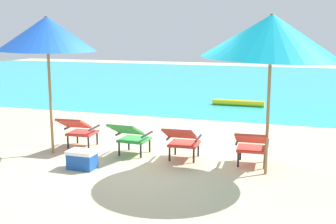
{
  "coord_description": "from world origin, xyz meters",
  "views": [
    {
      "loc": [
        2.58,
        -7.34,
        2.29
      ],
      "look_at": [
        0.0,
        0.48,
        0.75
      ],
      "focal_mm": 46.39,
      "sensor_mm": 36.0,
      "label": 1
    }
  ],
  "objects_px": {
    "beach_umbrella_right": "(271,36)",
    "lounge_chair_near_right": "(182,139)",
    "lounge_chair_far_right": "(252,144)",
    "cooler_box": "(82,159)",
    "lounge_chair_near_left": "(130,135)",
    "beach_umbrella_left": "(47,34)",
    "lounge_chair_far_left": "(78,129)",
    "swim_buoy": "(238,103)"
  },
  "relations": [
    {
      "from": "lounge_chair_near_right",
      "to": "cooler_box",
      "type": "distance_m",
      "value": 1.77
    },
    {
      "from": "beach_umbrella_right",
      "to": "lounge_chair_far_left",
      "type": "bearing_deg",
      "value": 173.5
    },
    {
      "from": "swim_buoy",
      "to": "beach_umbrella_left",
      "type": "bearing_deg",
      "value": -111.24
    },
    {
      "from": "lounge_chair_far_right",
      "to": "beach_umbrella_left",
      "type": "relative_size",
      "value": 0.35
    },
    {
      "from": "lounge_chair_near_right",
      "to": "lounge_chair_far_right",
      "type": "relative_size",
      "value": 1.0
    },
    {
      "from": "lounge_chair_far_left",
      "to": "cooler_box",
      "type": "relative_size",
      "value": 1.91
    },
    {
      "from": "cooler_box",
      "to": "beach_umbrella_right",
      "type": "bearing_deg",
      "value": 13.01
    },
    {
      "from": "lounge_chair_near_left",
      "to": "beach_umbrella_left",
      "type": "xyz_separation_m",
      "value": [
        -1.49,
        -0.28,
        1.84
      ]
    },
    {
      "from": "beach_umbrella_right",
      "to": "cooler_box",
      "type": "relative_size",
      "value": 6.04
    },
    {
      "from": "lounge_chair_far_left",
      "to": "lounge_chair_near_right",
      "type": "bearing_deg",
      "value": -4.59
    },
    {
      "from": "lounge_chair_near_left",
      "to": "beach_umbrella_left",
      "type": "bearing_deg",
      "value": -169.51
    },
    {
      "from": "lounge_chair_far_right",
      "to": "beach_umbrella_right",
      "type": "distance_m",
      "value": 1.85
    },
    {
      "from": "lounge_chair_far_right",
      "to": "lounge_chair_far_left",
      "type": "bearing_deg",
      "value": 177.81
    },
    {
      "from": "lounge_chair_near_left",
      "to": "lounge_chair_far_right",
      "type": "bearing_deg",
      "value": 1.04
    },
    {
      "from": "swim_buoy",
      "to": "lounge_chair_near_right",
      "type": "height_order",
      "value": "lounge_chair_near_right"
    },
    {
      "from": "lounge_chair_near_left",
      "to": "beach_umbrella_right",
      "type": "distance_m",
      "value": 3.08
    },
    {
      "from": "lounge_chair_near_left",
      "to": "lounge_chair_near_right",
      "type": "distance_m",
      "value": 0.99
    },
    {
      "from": "swim_buoy",
      "to": "beach_umbrella_left",
      "type": "distance_m",
      "value": 7.19
    },
    {
      "from": "lounge_chair_far_right",
      "to": "lounge_chair_near_right",
      "type": "bearing_deg",
      "value": -177.89
    },
    {
      "from": "beach_umbrella_right",
      "to": "lounge_chair_near_right",
      "type": "bearing_deg",
      "value": 170.74
    },
    {
      "from": "lounge_chair_near_left",
      "to": "cooler_box",
      "type": "bearing_deg",
      "value": -117.61
    },
    {
      "from": "lounge_chair_far_left",
      "to": "beach_umbrella_left",
      "type": "height_order",
      "value": "beach_umbrella_left"
    },
    {
      "from": "lounge_chair_near_left",
      "to": "beach_umbrella_right",
      "type": "xyz_separation_m",
      "value": [
        2.48,
        -0.25,
        1.81
      ]
    },
    {
      "from": "beach_umbrella_left",
      "to": "lounge_chair_far_right",
      "type": "bearing_deg",
      "value": 4.87
    },
    {
      "from": "lounge_chair_near_left",
      "to": "cooler_box",
      "type": "distance_m",
      "value": 1.08
    },
    {
      "from": "lounge_chair_far_right",
      "to": "cooler_box",
      "type": "relative_size",
      "value": 1.91
    },
    {
      "from": "lounge_chair_far_right",
      "to": "beach_umbrella_right",
      "type": "height_order",
      "value": "beach_umbrella_right"
    },
    {
      "from": "lounge_chair_far_right",
      "to": "cooler_box",
      "type": "bearing_deg",
      "value": -160.17
    },
    {
      "from": "lounge_chair_near_left",
      "to": "lounge_chair_far_right",
      "type": "relative_size",
      "value": 0.98
    },
    {
      "from": "swim_buoy",
      "to": "lounge_chair_near_right",
      "type": "relative_size",
      "value": 1.77
    },
    {
      "from": "lounge_chair_near_right",
      "to": "cooler_box",
      "type": "xyz_separation_m",
      "value": [
        -1.48,
        -0.93,
        -0.24
      ]
    },
    {
      "from": "lounge_chair_near_left",
      "to": "beach_umbrella_right",
      "type": "bearing_deg",
      "value": -5.7
    },
    {
      "from": "lounge_chair_far_left",
      "to": "lounge_chair_near_right",
      "type": "xyz_separation_m",
      "value": [
        2.17,
        -0.17,
        0.0
      ]
    },
    {
      "from": "lounge_chair_far_right",
      "to": "swim_buoy",
      "type": "bearing_deg",
      "value": 101.25
    },
    {
      "from": "lounge_chair_near_left",
      "to": "lounge_chair_far_left",
      "type": "bearing_deg",
      "value": 171.8
    },
    {
      "from": "lounge_chair_far_right",
      "to": "cooler_box",
      "type": "xyz_separation_m",
      "value": [
        -2.7,
        -0.97,
        -0.24
      ]
    },
    {
      "from": "lounge_chair_far_left",
      "to": "lounge_chair_near_left",
      "type": "distance_m",
      "value": 1.19
    },
    {
      "from": "lounge_chair_far_left",
      "to": "beach_umbrella_right",
      "type": "relative_size",
      "value": 0.32
    },
    {
      "from": "lounge_chair_far_right",
      "to": "beach_umbrella_right",
      "type": "bearing_deg",
      "value": -46.96
    },
    {
      "from": "lounge_chair_near_right",
      "to": "swim_buoy",
      "type": "bearing_deg",
      "value": 89.91
    },
    {
      "from": "lounge_chair_near_left",
      "to": "cooler_box",
      "type": "relative_size",
      "value": 1.88
    },
    {
      "from": "lounge_chair_near_left",
      "to": "beach_umbrella_left",
      "type": "distance_m",
      "value": 2.38
    }
  ]
}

